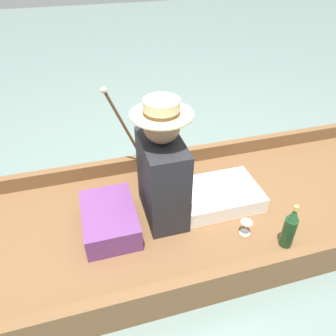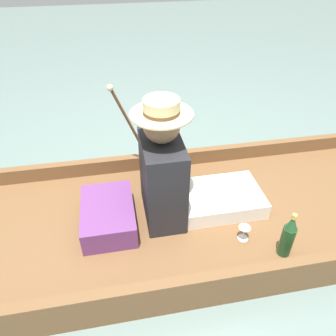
{
  "view_description": "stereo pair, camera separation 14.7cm",
  "coord_description": "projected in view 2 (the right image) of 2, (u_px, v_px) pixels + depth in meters",
  "views": [
    {
      "loc": [
        1.46,
        -0.55,
        1.65
      ],
      "look_at": [
        -0.05,
        -0.12,
        0.48
      ],
      "focal_mm": 35.0,
      "sensor_mm": 36.0,
      "label": 1
    },
    {
      "loc": [
        1.49,
        -0.41,
        1.65
      ],
      "look_at": [
        -0.05,
        -0.12,
        0.48
      ],
      "focal_mm": 35.0,
      "sensor_mm": 36.0,
      "label": 2
    }
  ],
  "objects": [
    {
      "name": "ground_plane",
      "position": [
        187.0,
        227.0,
        2.22
      ],
      "size": [
        16.0,
        16.0,
        0.0
      ],
      "primitive_type": "plane",
      "color": "slate"
    },
    {
      "name": "champagne_bottle",
      "position": [
        288.0,
        236.0,
        1.81
      ],
      "size": [
        0.08,
        0.08,
        0.31
      ],
      "color": "#1E4723",
      "rests_on": "punt_boat"
    },
    {
      "name": "teddy_bear",
      "position": [
        159.0,
        156.0,
        2.33
      ],
      "size": [
        0.3,
        0.17,
        0.43
      ],
      "color": "#9E754C",
      "rests_on": "punt_boat"
    },
    {
      "name": "wine_glass",
      "position": [
        244.0,
        231.0,
        1.94
      ],
      "size": [
        0.07,
        0.07,
        0.1
      ],
      "color": "silver",
      "rests_on": "punt_boat"
    },
    {
      "name": "walking_cane",
      "position": [
        130.0,
        125.0,
        2.23
      ],
      "size": [
        0.04,
        0.31,
        0.73
      ],
      "color": "brown",
      "rests_on": "punt_boat"
    },
    {
      "name": "seat_cushion",
      "position": [
        108.0,
        215.0,
        2.03
      ],
      "size": [
        0.46,
        0.32,
        0.16
      ],
      "color": "#6B3875",
      "rests_on": "punt_boat"
    },
    {
      "name": "punt_boat",
      "position": [
        187.0,
        219.0,
        2.18
      ],
      "size": [
        1.18,
        3.3,
        0.24
      ],
      "color": "brown",
      "rests_on": "ground_plane"
    },
    {
      "name": "seated_person",
      "position": [
        178.0,
        177.0,
        2.01
      ],
      "size": [
        0.42,
        0.83,
        0.8
      ],
      "rotation": [
        0.0,
        0.0,
        0.15
      ],
      "color": "white",
      "rests_on": "punt_boat"
    }
  ]
}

